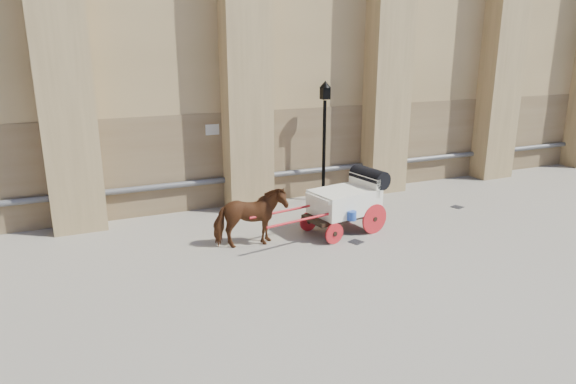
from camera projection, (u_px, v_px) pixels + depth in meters
name	position (u px, v px, depth m)	size (l,w,h in m)	color
ground	(330.00, 241.00, 13.59)	(90.00, 90.00, 0.00)	gray
horse	(250.00, 218.00, 13.01)	(0.83, 1.83, 1.54)	brown
carriage	(348.00, 199.00, 14.07)	(3.99, 1.69, 1.70)	black
street_lamp	(324.00, 138.00, 16.49)	(0.37, 0.37, 3.91)	black
drain_grate_near	(356.00, 242.00, 13.48)	(0.32, 0.32, 0.01)	black
drain_grate_far	(457.00, 207.00, 16.36)	(0.32, 0.32, 0.01)	black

